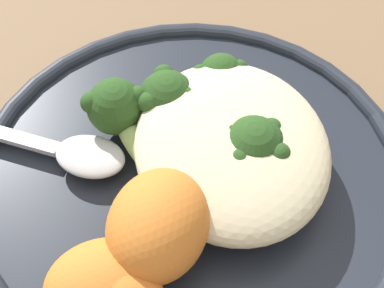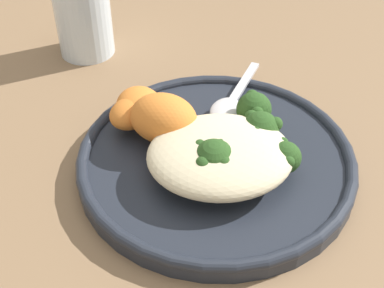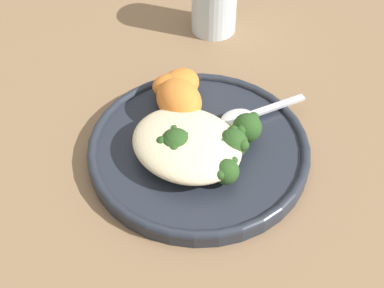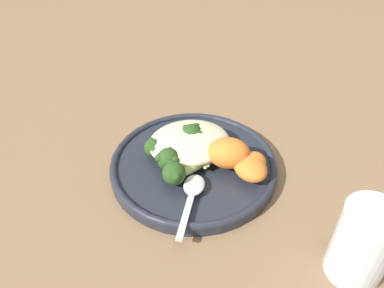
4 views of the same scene
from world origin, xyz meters
The scene contains 13 objects.
ground_plane centered at (0.00, 0.00, 0.00)m, with size 4.00×4.00×0.00m, color #846647.
plate centered at (0.00, -0.02, 0.01)m, with size 0.27×0.27×0.02m.
quinoa_mound centered at (0.00, 0.01, 0.04)m, with size 0.13×0.11×0.03m, color beige.
broccoli_stalk_0 centered at (0.02, 0.00, 0.04)m, with size 0.03×0.08×0.03m.
broccoli_stalk_1 centered at (0.01, 0.01, 0.04)m, with size 0.04×0.09×0.04m.
broccoli_stalk_2 centered at (-0.03, 0.00, 0.03)m, with size 0.11×0.08×0.03m.
broccoli_stalk_3 centered at (-0.03, -0.02, 0.04)m, with size 0.09×0.04×0.04m.
broccoli_stalk_4 centered at (-0.03, -0.05, 0.04)m, with size 0.09×0.06×0.03m.
sweet_potato_chunk_0 centered at (0.05, -0.04, 0.05)m, with size 0.07×0.05×0.05m, color orange.
sweet_potato_chunk_1 centered at (0.07, -0.07, 0.04)m, with size 0.06×0.05×0.03m, color orange.
sweet_potato_chunk_2 centered at (0.08, -0.06, 0.04)m, with size 0.05×0.04×0.03m, color orange.
spoon centered at (-0.02, -0.08, 0.03)m, with size 0.07×0.11×0.01m.
water_glass centered at (0.14, -0.24, 0.05)m, with size 0.07×0.07×0.11m, color silver.
Camera 2 is at (0.05, 0.36, 0.36)m, focal length 50.00 mm.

